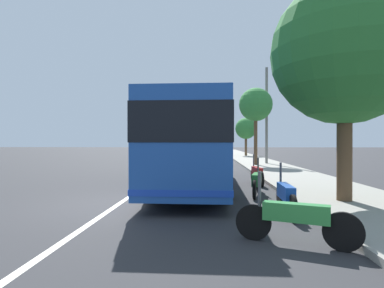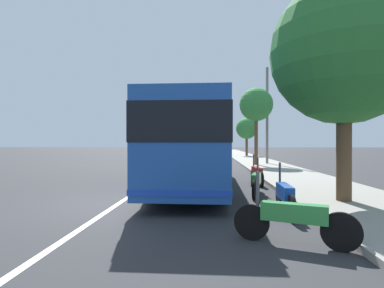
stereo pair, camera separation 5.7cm
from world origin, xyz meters
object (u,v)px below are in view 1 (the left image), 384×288
motorcycle_far_end (257,182)px  roadside_tree_near_camera (345,52)px  motorcycle_mid_row (257,174)px  car_far_distant (183,149)px  coach_bus (195,141)px  utility_pole (267,116)px  motorcycle_angled (286,195)px  roadside_tree_far_block (246,129)px  car_behind_bus (208,151)px  roadside_tree_mid_block (256,105)px  car_side_street (204,149)px  motorcycle_nearest_curb (295,218)px

motorcycle_far_end → roadside_tree_near_camera: size_ratio=0.32×
motorcycle_far_end → motorcycle_mid_row: bearing=4.6°
car_far_distant → roadside_tree_near_camera: size_ratio=0.69×
coach_bus → utility_pole: utility_pole is taller
motorcycle_angled → utility_pole: size_ratio=0.28×
motorcycle_angled → roadside_tree_far_block: bearing=-2.9°
motorcycle_angled → motorcycle_far_end: size_ratio=1.07×
car_behind_bus → roadside_tree_mid_block: roadside_tree_mid_block is taller
roadside_tree_mid_block → roadside_tree_far_block: roadside_tree_mid_block is taller
motorcycle_mid_row → roadside_tree_near_camera: size_ratio=0.34×
car_side_street → utility_pole: (-30.05, -5.59, 3.21)m
car_side_street → car_far_distant: bearing=96.1°
motorcycle_nearest_curb → car_side_street: (49.81, 2.49, 0.23)m
motorcycle_far_end → motorcycle_mid_row: 2.75m
coach_bus → car_far_distant: 42.10m
car_far_distant → roadside_tree_near_camera: (-45.85, -8.44, 3.71)m
car_far_distant → roadside_tree_far_block: size_ratio=0.91×
motorcycle_mid_row → car_far_distant: size_ratio=0.49×
motorcycle_nearest_curb → car_far_distant: car_far_distant is taller
motorcycle_nearest_curb → motorcycle_mid_row: 7.90m
roadside_tree_near_camera → roadside_tree_mid_block: roadside_tree_near_camera is taller
coach_bus → motorcycle_nearest_curb: bearing=-163.6°
roadside_tree_near_camera → utility_pole: 16.15m
motorcycle_nearest_curb → car_side_street: size_ratio=0.45×
motorcycle_nearest_curb → utility_pole: utility_pole is taller
utility_pole → roadside_tree_mid_block: bearing=146.1°
roadside_tree_far_block → utility_pole: (-14.47, 0.04, 0.35)m
coach_bus → car_side_street: size_ratio=2.61×
motorcycle_far_end → motorcycle_mid_row: size_ratio=0.94×
coach_bus → car_behind_bus: coach_bus is taller
utility_pole → roadside_tree_far_block: bearing=-0.2°
car_behind_bus → roadside_tree_far_block: bearing=-78.3°
roadside_tree_far_block → car_behind_bus: bearing=103.8°
motorcycle_mid_row → car_far_distant: bearing=4.9°
car_far_distant → motorcycle_nearest_curb: bearing=8.7°
car_behind_bus → motorcycle_mid_row: bearing=-177.3°
roadside_tree_near_camera → roadside_tree_mid_block: 14.48m
car_behind_bus → coach_bus: bearing=176.7°
motorcycle_far_end → roadside_tree_far_block: size_ratio=0.42×
coach_bus → roadside_tree_near_camera: size_ratio=1.80×
car_behind_bus → car_far_distant: 17.01m
car_far_distant → car_side_street: car_side_street is taller
motorcycle_far_end → car_far_distant: bearing=21.4°
motorcycle_angled → motorcycle_mid_row: size_ratio=1.00×
coach_bus → motorcycle_angled: bearing=-153.3°
car_side_street → motorcycle_angled: bearing=-175.5°
coach_bus → roadside_tree_near_camera: (-3.95, -4.48, 2.54)m
motorcycle_far_end → car_far_distant: 44.76m
roadside_tree_mid_block → car_far_distant: bearing=14.4°
motorcycle_angled → roadside_tree_near_camera: bearing=-55.6°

